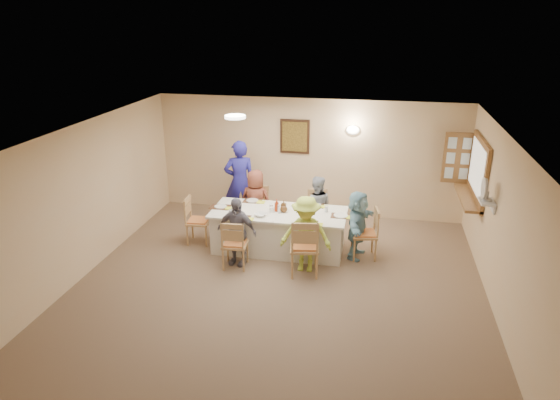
% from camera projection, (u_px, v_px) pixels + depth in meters
% --- Properties ---
extents(ground, '(7.00, 7.00, 0.00)m').
position_uv_depth(ground, '(275.00, 295.00, 7.80)').
color(ground, brown).
extents(room_walls, '(7.00, 7.00, 7.00)m').
position_uv_depth(room_walls, '(275.00, 204.00, 7.26)').
color(room_walls, beige).
rests_on(room_walls, ground).
extents(wall_picture, '(0.62, 0.05, 0.72)m').
position_uv_depth(wall_picture, '(295.00, 137.00, 10.43)').
color(wall_picture, '#382113').
rests_on(wall_picture, room_walls).
extents(wall_sconce, '(0.26, 0.09, 0.18)m').
position_uv_depth(wall_sconce, '(353.00, 130.00, 10.12)').
color(wall_sconce, white).
rests_on(wall_sconce, room_walls).
extents(ceiling_light, '(0.36, 0.36, 0.05)m').
position_uv_depth(ceiling_light, '(235.00, 117.00, 8.49)').
color(ceiling_light, white).
rests_on(ceiling_light, room_walls).
extents(serving_hatch, '(0.06, 1.50, 1.15)m').
position_uv_depth(serving_hatch, '(479.00, 170.00, 8.88)').
color(serving_hatch, '#905F34').
rests_on(serving_hatch, room_walls).
extents(hatch_sill, '(0.30, 1.50, 0.05)m').
position_uv_depth(hatch_sill, '(468.00, 197.00, 9.09)').
color(hatch_sill, '#905F34').
rests_on(hatch_sill, room_walls).
extents(shutter_door, '(0.55, 0.04, 1.00)m').
position_uv_depth(shutter_door, '(458.00, 158.00, 9.62)').
color(shutter_door, '#905F34').
rests_on(shutter_door, room_walls).
extents(fan_shelf, '(0.22, 0.36, 0.03)m').
position_uv_depth(fan_shelf, '(487.00, 202.00, 7.69)').
color(fan_shelf, white).
rests_on(fan_shelf, room_walls).
extents(desk_fan, '(0.30, 0.30, 0.28)m').
position_uv_depth(desk_fan, '(486.00, 192.00, 7.64)').
color(desk_fan, '#A5A5A8').
rests_on(desk_fan, fan_shelf).
extents(dining_table, '(2.44, 1.03, 0.76)m').
position_uv_depth(dining_table, '(279.00, 231.00, 9.16)').
color(dining_table, white).
rests_on(dining_table, ground).
extents(chair_back_left, '(0.44, 0.44, 0.89)m').
position_uv_depth(chair_back_left, '(257.00, 209.00, 9.98)').
color(chair_back_left, tan).
rests_on(chair_back_left, ground).
extents(chair_back_right, '(0.47, 0.47, 0.89)m').
position_uv_depth(chair_back_right, '(317.00, 214.00, 9.76)').
color(chair_back_right, tan).
rests_on(chair_back_right, ground).
extents(chair_front_left, '(0.46, 0.46, 0.89)m').
position_uv_depth(chair_front_left, '(235.00, 243.00, 8.51)').
color(chair_front_left, tan).
rests_on(chair_front_left, ground).
extents(chair_front_right, '(0.56, 0.56, 1.02)m').
position_uv_depth(chair_front_right, '(305.00, 246.00, 8.27)').
color(chair_front_right, tan).
rests_on(chair_front_right, ground).
extents(chair_left_end, '(0.47, 0.47, 0.91)m').
position_uv_depth(chair_left_end, '(198.00, 220.00, 9.42)').
color(chair_left_end, tan).
rests_on(chair_left_end, ground).
extents(chair_right_end, '(0.52, 0.52, 0.94)m').
position_uv_depth(chair_right_end, '(364.00, 233.00, 8.84)').
color(chair_right_end, tan).
rests_on(chair_right_end, ground).
extents(diner_back_left, '(0.70, 0.52, 1.29)m').
position_uv_depth(diner_back_left, '(256.00, 202.00, 9.80)').
color(diner_back_left, brown).
rests_on(diner_back_left, ground).
extents(diner_back_right, '(0.69, 0.58, 1.25)m').
position_uv_depth(diner_back_right, '(316.00, 207.00, 9.58)').
color(diner_back_right, '#959BAB').
rests_on(diner_back_right, ground).
extents(diner_front_left, '(0.81, 0.51, 1.23)m').
position_uv_depth(diner_front_left, '(237.00, 231.00, 8.56)').
color(diner_front_left, slate).
rests_on(diner_front_left, ground).
extents(diner_front_right, '(0.86, 0.50, 1.33)m').
position_uv_depth(diner_front_right, '(306.00, 234.00, 8.32)').
color(diner_front_right, '#C3DD4B').
rests_on(diner_front_right, ground).
extents(diner_right_end, '(1.29, 0.79, 1.24)m').
position_uv_depth(diner_right_end, '(357.00, 225.00, 8.81)').
color(diner_right_end, '#88BED1').
rests_on(diner_right_end, ground).
extents(caregiver, '(0.89, 0.81, 1.75)m').
position_uv_depth(caregiver, '(240.00, 182.00, 10.23)').
color(caregiver, '#272594').
rests_on(caregiver, ground).
extents(placemat_fl, '(0.34, 0.25, 0.01)m').
position_uv_depth(placemat_fl, '(240.00, 218.00, 8.75)').
color(placemat_fl, '#472B19').
rests_on(placemat_fl, dining_table).
extents(plate_fl, '(0.24, 0.24, 0.02)m').
position_uv_depth(plate_fl, '(240.00, 217.00, 8.74)').
color(plate_fl, white).
rests_on(plate_fl, dining_table).
extents(napkin_fl, '(0.13, 0.13, 0.01)m').
position_uv_depth(napkin_fl, '(250.00, 219.00, 8.66)').
color(napkin_fl, yellow).
rests_on(napkin_fl, dining_table).
extents(placemat_fr, '(0.32, 0.24, 0.01)m').
position_uv_depth(placemat_fr, '(308.00, 223.00, 8.52)').
color(placemat_fr, '#472B19').
rests_on(placemat_fr, dining_table).
extents(plate_fr, '(0.24, 0.24, 0.02)m').
position_uv_depth(plate_fr, '(308.00, 222.00, 8.52)').
color(plate_fr, white).
rests_on(plate_fr, dining_table).
extents(napkin_fr, '(0.15, 0.15, 0.01)m').
position_uv_depth(napkin_fr, '(318.00, 224.00, 8.44)').
color(napkin_fr, yellow).
rests_on(napkin_fr, dining_table).
extents(placemat_bl, '(0.34, 0.25, 0.01)m').
position_uv_depth(placemat_bl, '(252.00, 201.00, 9.52)').
color(placemat_bl, '#472B19').
rests_on(placemat_bl, dining_table).
extents(plate_bl, '(0.23, 0.23, 0.01)m').
position_uv_depth(plate_bl, '(252.00, 200.00, 9.51)').
color(plate_bl, white).
rests_on(plate_bl, dining_table).
extents(napkin_bl, '(0.15, 0.15, 0.01)m').
position_uv_depth(napkin_bl, '(261.00, 202.00, 9.43)').
color(napkin_bl, yellow).
rests_on(napkin_bl, dining_table).
extents(placemat_br, '(0.34, 0.25, 0.01)m').
position_uv_depth(placemat_br, '(315.00, 205.00, 9.29)').
color(placemat_br, '#472B19').
rests_on(placemat_br, dining_table).
extents(plate_br, '(0.24, 0.24, 0.02)m').
position_uv_depth(plate_br, '(315.00, 205.00, 9.29)').
color(plate_br, white).
rests_on(plate_br, dining_table).
extents(napkin_br, '(0.14, 0.14, 0.01)m').
position_uv_depth(napkin_br, '(324.00, 207.00, 9.21)').
color(napkin_br, yellow).
rests_on(napkin_br, dining_table).
extents(placemat_le, '(0.38, 0.28, 0.01)m').
position_uv_depth(placemat_le, '(221.00, 207.00, 9.22)').
color(placemat_le, '#472B19').
rests_on(placemat_le, dining_table).
extents(plate_le, '(0.23, 0.23, 0.01)m').
position_uv_depth(plate_le, '(221.00, 206.00, 9.22)').
color(plate_le, white).
rests_on(plate_le, dining_table).
extents(napkin_le, '(0.13, 0.13, 0.01)m').
position_uv_depth(napkin_le, '(229.00, 208.00, 9.14)').
color(napkin_le, yellow).
rests_on(napkin_le, dining_table).
extents(placemat_re, '(0.34, 0.26, 0.01)m').
position_uv_depth(placemat_re, '(341.00, 216.00, 8.81)').
color(placemat_re, '#472B19').
rests_on(placemat_re, dining_table).
extents(plate_re, '(0.25, 0.25, 0.02)m').
position_uv_depth(plate_re, '(341.00, 215.00, 8.81)').
color(plate_re, white).
rests_on(plate_re, dining_table).
extents(napkin_re, '(0.15, 0.15, 0.01)m').
position_uv_depth(napkin_re, '(351.00, 217.00, 8.73)').
color(napkin_re, yellow).
rests_on(napkin_re, dining_table).
extents(teacup_a, '(0.12, 0.12, 0.09)m').
position_uv_depth(teacup_a, '(232.00, 212.00, 8.89)').
color(teacup_a, white).
rests_on(teacup_a, dining_table).
extents(teacup_b, '(0.13, 0.13, 0.09)m').
position_uv_depth(teacup_b, '(304.00, 200.00, 9.44)').
color(teacup_b, white).
rests_on(teacup_b, dining_table).
extents(bowl_a, '(0.33, 0.33, 0.05)m').
position_uv_depth(bowl_a, '(260.00, 215.00, 8.81)').
color(bowl_a, white).
rests_on(bowl_a, dining_table).
extents(bowl_b, '(0.28, 0.28, 0.06)m').
position_uv_depth(bowl_b, '(300.00, 207.00, 9.14)').
color(bowl_b, white).
rests_on(bowl_b, dining_table).
extents(condiment_ketchup, '(0.13, 0.13, 0.23)m').
position_uv_depth(condiment_ketchup, '(277.00, 205.00, 8.99)').
color(condiment_ketchup, '#A22C0D').
rests_on(condiment_ketchup, dining_table).
extents(condiment_brown, '(0.09, 0.09, 0.19)m').
position_uv_depth(condiment_brown, '(284.00, 205.00, 9.04)').
color(condiment_brown, '#563316').
rests_on(condiment_brown, dining_table).
extents(condiment_malt, '(0.18, 0.18, 0.17)m').
position_uv_depth(condiment_malt, '(284.00, 208.00, 8.97)').
color(condiment_malt, '#563316').
rests_on(condiment_malt, dining_table).
extents(drinking_glass, '(0.07, 0.07, 0.10)m').
position_uv_depth(drinking_glass, '(271.00, 207.00, 9.07)').
color(drinking_glass, silver).
rests_on(drinking_glass, dining_table).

